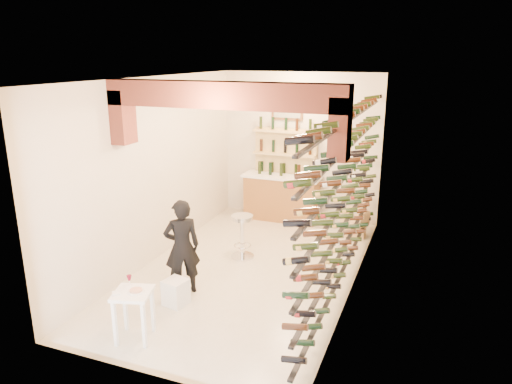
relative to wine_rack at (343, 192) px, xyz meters
The scene contains 11 objects.
ground 2.18m from the wine_rack, behind, with size 6.00×6.00×0.00m, color beige.
room_shell 1.70m from the wine_rack, behind, with size 3.52×6.02×3.21m.
wine_rack is the anchor object (origin of this frame).
back_counter 3.38m from the wine_rack, 124.66° to the left, with size 1.70×0.62×1.29m.
back_shelving 3.44m from the wine_rack, 122.37° to the left, with size 1.40×0.31×2.73m.
tasting_table 3.40m from the wine_rack, 131.42° to the right, with size 0.57×0.57×0.81m.
white_stool 2.91m from the wine_rack, 144.78° to the right, with size 0.31×0.31×0.39m, color white.
person 2.58m from the wine_rack, 153.24° to the right, with size 0.55×0.36×1.49m, color black.
chrome_barstool 2.18m from the wine_rack, 167.15° to the left, with size 0.41×0.41×0.80m.
crate_lower 2.62m from the wine_rack, 93.41° to the left, with size 0.44×0.31×0.27m, color tan.
crate_upper 2.48m from the wine_rack, 93.41° to the left, with size 0.48×0.33×0.28m, color tan.
Camera 1 is at (2.77, -6.90, 3.55)m, focal length 33.24 mm.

